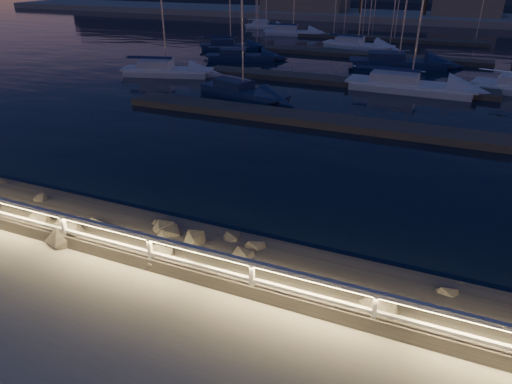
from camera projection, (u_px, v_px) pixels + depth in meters
ground at (123, 260)px, 12.91m from camera, size 400.00×400.00×0.00m
harbor_water at (354, 75)px, 39.05m from camera, size 400.00×440.00×0.60m
guard_rail at (117, 236)px, 12.59m from camera, size 44.11×0.12×1.06m
riprap at (127, 232)px, 14.69m from camera, size 35.59×3.15×1.37m
floating_docks at (358, 66)px, 39.86m from camera, size 22.00×36.00×0.40m
far_shore at (411, 15)px, 73.81m from camera, size 160.00×14.00×5.20m
sailboat_b at (241, 91)px, 31.07m from camera, size 7.13×4.19×11.76m
sailboat_c at (407, 84)px, 32.50m from camera, size 9.01×2.98×15.13m
sailboat_e at (165, 70)px, 37.08m from camera, size 7.55×3.97×12.46m
sailboat_g at (396, 61)px, 40.34m from camera, size 8.81×4.30×14.42m
sailboat_i at (229, 45)px, 48.58m from camera, size 6.68×3.94×11.07m
sailboat_j at (240, 56)px, 43.09m from camera, size 6.88×4.20×11.38m
sailboat_k at (356, 44)px, 49.26m from camera, size 7.91×3.79×12.94m
sailboat_m at (265, 26)px, 64.58m from camera, size 6.04×1.96×10.25m
sailboat_n at (292, 32)px, 58.44m from camera, size 7.62×3.24×12.60m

